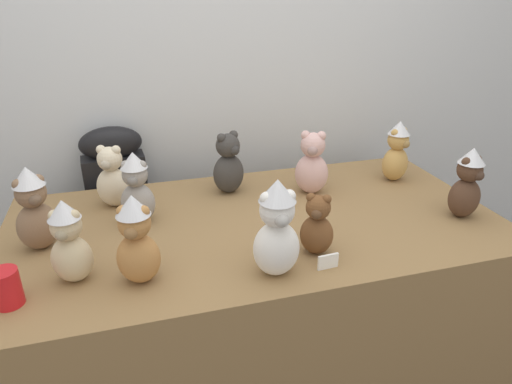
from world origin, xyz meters
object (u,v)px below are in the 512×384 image
(teddy_bear_snow, at_px, (277,229))
(teddy_bear_ash, at_px, (136,189))
(teddy_bear_cocoa, at_px, (467,184))
(teddy_bear_chestnut, at_px, (317,226))
(teddy_bear_cream, at_px, (112,178))
(instrument_case, at_px, (121,222))
(teddy_bear_blush, at_px, (312,165))
(teddy_bear_honey, at_px, (397,152))
(teddy_bear_charcoal, at_px, (228,165))
(teddy_bear_mocha, at_px, (34,210))
(display_table, at_px, (256,298))
(teddy_bear_sand, at_px, (69,243))
(teddy_bear_caramel, at_px, (137,241))
(party_cup_red, at_px, (6,288))

(teddy_bear_snow, bearing_deg, teddy_bear_ash, 131.30)
(teddy_bear_cocoa, distance_m, teddy_bear_chestnut, 0.65)
(teddy_bear_cream, relative_size, teddy_bear_chestnut, 1.18)
(instrument_case, bearing_deg, teddy_bear_blush, -31.37)
(teddy_bear_honey, height_order, teddy_bear_charcoal, teddy_bear_honey)
(teddy_bear_snow, distance_m, teddy_bear_blush, 0.63)
(teddy_bear_mocha, distance_m, teddy_bear_chestnut, 0.93)
(teddy_bear_charcoal, xyz_separation_m, teddy_bear_cream, (-0.47, -0.00, -0.01))
(teddy_bear_honey, bearing_deg, teddy_bear_ash, 163.84)
(instrument_case, distance_m, teddy_bear_blush, 0.99)
(display_table, height_order, teddy_bear_blush, teddy_bear_blush)
(teddy_bear_sand, relative_size, teddy_bear_chestnut, 1.24)
(teddy_bear_cocoa, xyz_separation_m, teddy_bear_caramel, (-1.22, -0.09, 0.00))
(teddy_bear_cream, bearing_deg, teddy_bear_ash, -42.16)
(teddy_bear_cocoa, xyz_separation_m, teddy_bear_charcoal, (-0.82, 0.47, -0.01))
(teddy_bear_charcoal, distance_m, teddy_bear_caramel, 0.69)
(teddy_bear_mocha, relative_size, teddy_bear_ash, 1.06)
(teddy_bear_sand, bearing_deg, teddy_bear_caramel, -2.82)
(display_table, height_order, teddy_bear_charcoal, teddy_bear_charcoal)
(teddy_bear_mocha, xyz_separation_m, teddy_bear_caramel, (0.32, -0.29, -0.00))
(teddy_bear_mocha, height_order, party_cup_red, teddy_bear_mocha)
(teddy_bear_cocoa, relative_size, party_cup_red, 2.54)
(teddy_bear_honey, bearing_deg, teddy_bear_snow, -164.27)
(teddy_bear_sand, height_order, party_cup_red, teddy_bear_sand)
(teddy_bear_snow, height_order, teddy_bear_ash, teddy_bear_snow)
(teddy_bear_cocoa, bearing_deg, teddy_bear_caramel, 171.38)
(teddy_bear_sand, xyz_separation_m, teddy_bear_cocoa, (1.41, 0.03, 0.00))
(teddy_bear_charcoal, bearing_deg, teddy_bear_blush, -42.60)
(teddy_bear_ash, bearing_deg, teddy_bear_snow, -35.20)
(teddy_bear_chestnut, bearing_deg, teddy_bear_mocha, -167.12)
(display_table, distance_m, party_cup_red, 0.95)
(instrument_case, bearing_deg, teddy_bear_ash, -83.76)
(teddy_bear_blush, bearing_deg, teddy_bear_sand, -132.12)
(display_table, bearing_deg, teddy_bear_snow, -95.85)
(teddy_bear_snow, xyz_separation_m, teddy_bear_cocoa, (0.81, 0.17, -0.02))
(display_table, bearing_deg, teddy_bear_chestnut, -64.56)
(teddy_bear_charcoal, relative_size, teddy_bear_cream, 1.05)
(teddy_bear_sand, relative_size, teddy_bear_cream, 1.05)
(teddy_bear_sand, height_order, teddy_bear_charcoal, same)
(instrument_case, distance_m, teddy_bear_caramel, 0.96)
(teddy_bear_charcoal, distance_m, party_cup_red, 0.96)
(teddy_bear_mocha, distance_m, teddy_bear_cream, 0.37)
(display_table, xyz_separation_m, teddy_bear_cream, (-0.51, 0.29, 0.49))
(teddy_bear_mocha, xyz_separation_m, teddy_bear_chestnut, (0.89, -0.29, -0.04))
(instrument_case, bearing_deg, teddy_bear_cream, -93.82)
(teddy_bear_chestnut, xyz_separation_m, teddy_bear_ash, (-0.56, 0.39, 0.04))
(teddy_bear_sand, height_order, teddy_bear_mocha, teddy_bear_mocha)
(teddy_bear_sand, bearing_deg, teddy_bear_blush, 37.76)
(instrument_case, height_order, teddy_bear_cocoa, teddy_bear_cocoa)
(teddy_bear_sand, xyz_separation_m, teddy_bear_charcoal, (0.60, 0.51, -0.01))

